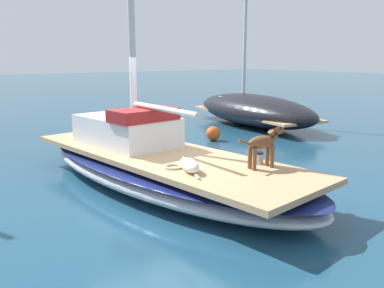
{
  "coord_description": "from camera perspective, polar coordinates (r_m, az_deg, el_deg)",
  "views": [
    {
      "loc": [
        -4.14,
        -6.64,
        2.49
      ],
      "look_at": [
        0.0,
        -1.0,
        1.01
      ],
      "focal_mm": 38.21,
      "sensor_mm": 36.0,
      "label": 1
    }
  ],
  "objects": [
    {
      "name": "cabin_house",
      "position": [
        8.84,
        -8.88,
        2.14
      ],
      "size": [
        1.66,
        2.38,
        0.84
      ],
      "color": "silver",
      "rests_on": "sailboat_main"
    },
    {
      "name": "coiled_rope",
      "position": [
        6.94,
        -2.66,
        -3.17
      ],
      "size": [
        0.32,
        0.32,
        0.04
      ],
      "primitive_type": "torus",
      "color": "beige",
      "rests_on": "sailboat_main"
    },
    {
      "name": "mooring_buoy",
      "position": [
        12.5,
        2.97,
        1.48
      ],
      "size": [
        0.44,
        0.44,
        0.44
      ],
      "primitive_type": "sphere",
      "color": "#E55119",
      "rests_on": "ground"
    },
    {
      "name": "deck_winch",
      "position": [
        7.27,
        9.34,
        -1.99
      ],
      "size": [
        0.16,
        0.16,
        0.21
      ],
      "color": "#B7B7BC",
      "rests_on": "sailboat_main"
    },
    {
      "name": "moored_boat_starboard_side",
      "position": [
        15.48,
        8.54,
        4.79
      ],
      "size": [
        3.2,
        6.6,
        5.89
      ],
      "color": "black",
      "rests_on": "ground"
    },
    {
      "name": "ground_plane",
      "position": [
        8.21,
        -4.15,
        -5.74
      ],
      "size": [
        120.0,
        120.0,
        0.0
      ],
      "primitive_type": "plane",
      "color": "navy"
    },
    {
      "name": "sailboat_main",
      "position": [
        8.11,
        -4.19,
        -3.48
      ],
      "size": [
        3.38,
        7.49,
        0.66
      ],
      "color": "#B2B7C1",
      "rests_on": "ground"
    },
    {
      "name": "dog_white",
      "position": [
        6.7,
        -0.38,
        -2.95
      ],
      "size": [
        0.44,
        0.93,
        0.22
      ],
      "color": "silver",
      "rests_on": "sailboat_main"
    },
    {
      "name": "dog_brown",
      "position": [
        6.96,
        9.98,
        0.09
      ],
      "size": [
        0.94,
        0.3,
        0.7
      ],
      "color": "brown",
      "rests_on": "sailboat_main"
    }
  ]
}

